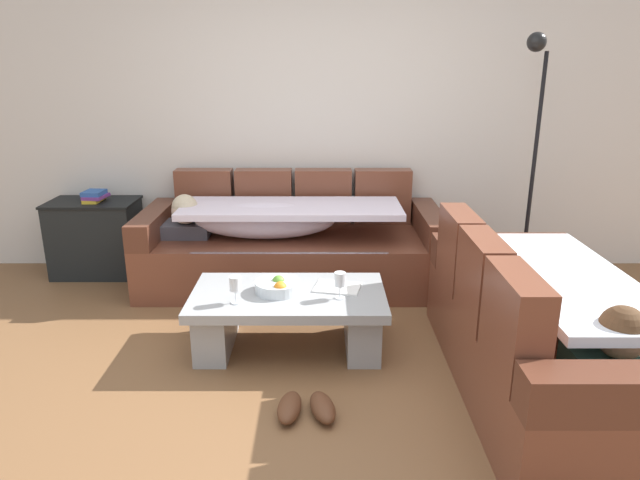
# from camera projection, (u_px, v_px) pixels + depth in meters

# --- Properties ---
(ground_plane) EXTENTS (14.00, 14.00, 0.00)m
(ground_plane) POSITION_uv_depth(u_px,v_px,m) (316.00, 393.00, 3.10)
(ground_plane) COLOR brown
(back_wall) EXTENTS (9.00, 0.10, 2.70)m
(back_wall) POSITION_uv_depth(u_px,v_px,m) (317.00, 111.00, 4.75)
(back_wall) COLOR silver
(back_wall) RESTS_ON ground_plane
(couch_along_wall) EXTENTS (2.38, 0.92, 0.88)m
(couch_along_wall) POSITION_uv_depth(u_px,v_px,m) (287.00, 245.00, 4.55)
(couch_along_wall) COLOR brown
(couch_along_wall) RESTS_ON ground_plane
(couch_near_window) EXTENTS (0.92, 1.92, 0.88)m
(couch_near_window) POSITION_uv_depth(u_px,v_px,m) (544.00, 335.00, 3.04)
(couch_near_window) COLOR brown
(couch_near_window) RESTS_ON ground_plane
(coffee_table) EXTENTS (1.20, 0.68, 0.38)m
(coffee_table) POSITION_uv_depth(u_px,v_px,m) (288.00, 313.00, 3.53)
(coffee_table) COLOR #9A9EA0
(coffee_table) RESTS_ON ground_plane
(fruit_bowl) EXTENTS (0.28, 0.28, 0.10)m
(fruit_bowl) POSITION_uv_depth(u_px,v_px,m) (277.00, 286.00, 3.48)
(fruit_bowl) COLOR silver
(fruit_bowl) RESTS_ON coffee_table
(wine_glass_near_left) EXTENTS (0.07, 0.07, 0.17)m
(wine_glass_near_left) POSITION_uv_depth(u_px,v_px,m) (235.00, 285.00, 3.30)
(wine_glass_near_left) COLOR silver
(wine_glass_near_left) RESTS_ON coffee_table
(wine_glass_near_right) EXTENTS (0.07, 0.07, 0.17)m
(wine_glass_near_right) POSITION_uv_depth(u_px,v_px,m) (340.00, 280.00, 3.37)
(wine_glass_near_right) COLOR silver
(wine_glass_near_right) RESTS_ON coffee_table
(open_magazine) EXTENTS (0.32, 0.27, 0.01)m
(open_magazine) POSITION_uv_depth(u_px,v_px,m) (337.00, 287.00, 3.55)
(open_magazine) COLOR white
(open_magazine) RESTS_ON coffee_table
(side_cabinet) EXTENTS (0.72, 0.44, 0.64)m
(side_cabinet) POSITION_uv_depth(u_px,v_px,m) (96.00, 238.00, 4.77)
(side_cabinet) COLOR black
(side_cabinet) RESTS_ON ground_plane
(book_stack_on_cabinet) EXTENTS (0.19, 0.23, 0.09)m
(book_stack_on_cabinet) POSITION_uv_depth(u_px,v_px,m) (94.00, 196.00, 4.65)
(book_stack_on_cabinet) COLOR gold
(book_stack_on_cabinet) RESTS_ON side_cabinet
(floor_lamp) EXTENTS (0.33, 0.31, 1.95)m
(floor_lamp) POSITION_uv_depth(u_px,v_px,m) (531.00, 147.00, 4.35)
(floor_lamp) COLOR black
(floor_lamp) RESTS_ON ground_plane
(pair_of_shoes) EXTENTS (0.33, 0.29, 0.09)m
(pair_of_shoes) POSITION_uv_depth(u_px,v_px,m) (306.00, 407.00, 2.90)
(pair_of_shoes) COLOR #59331E
(pair_of_shoes) RESTS_ON ground_plane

